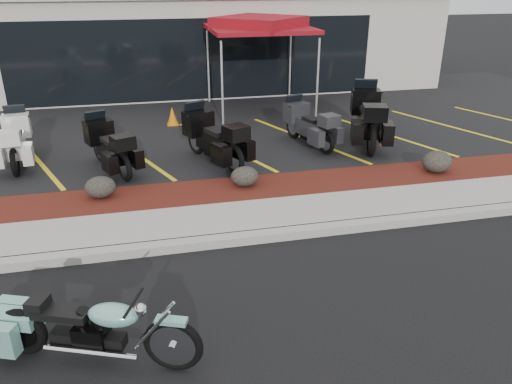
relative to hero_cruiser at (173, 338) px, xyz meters
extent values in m
plane|color=black|center=(1.76, 1.79, -0.45)|extent=(90.00, 90.00, 0.00)
cube|color=gray|center=(1.76, 2.69, -0.38)|extent=(24.00, 0.25, 0.15)
cube|color=gray|center=(1.76, 3.39, -0.38)|extent=(24.00, 1.20, 0.15)
cube|color=#3D0D0D|center=(1.76, 4.59, -0.37)|extent=(24.00, 1.20, 0.16)
cube|color=black|center=(1.76, 9.99, -0.38)|extent=(26.00, 9.60, 0.15)
cube|color=#A29E92|center=(1.76, 16.29, 1.55)|extent=(18.00, 8.00, 4.00)
cube|color=black|center=(1.76, 12.31, 1.05)|extent=(12.00, 0.06, 2.60)
ellipsoid|color=black|center=(-1.03, 4.75, -0.09)|extent=(0.58, 0.49, 0.41)
ellipsoid|color=black|center=(1.78, 4.68, -0.09)|extent=(0.57, 0.47, 0.40)
ellipsoid|color=black|center=(5.97, 4.51, -0.06)|extent=(0.65, 0.55, 0.46)
cone|color=#D26A07|center=(0.69, 9.52, -0.05)|extent=(0.38, 0.38, 0.51)
cylinder|color=silver|center=(1.94, 9.48, 0.85)|extent=(0.06, 0.06, 2.30)
cylinder|color=silver|center=(4.72, 9.13, 0.85)|extent=(0.06, 0.06, 2.30)
cylinder|color=silver|center=(2.28, 12.25, 0.85)|extent=(0.06, 0.06, 2.30)
cylinder|color=silver|center=(5.06, 11.91, 0.85)|extent=(0.06, 0.06, 2.30)
cube|color=maroon|center=(3.50, 10.69, 2.14)|extent=(3.34, 3.34, 0.12)
cube|color=maroon|center=(3.50, 10.69, 2.31)|extent=(3.08, 3.08, 0.35)
camera|label=1|loc=(-0.08, -4.44, 3.65)|focal=35.00mm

